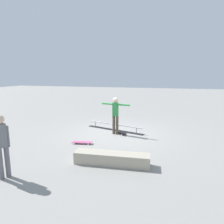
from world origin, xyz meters
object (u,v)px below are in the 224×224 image
Objects in this scene: skateboard_main at (120,132)px; loose_skateboard_pink at (82,142)px; skate_ledge at (112,159)px; grind_rail at (115,127)px; bystander_grey_shirt at (2,143)px; skater_main at (115,113)px.

skateboard_main and loose_skateboard_pink have the same top height.
skate_ledge is 2.80× the size of loose_skateboard_pink.
grind_rail is 2.36m from loose_skateboard_pink.
loose_skateboard_pink is at bearing 14.18° from bystander_grey_shirt.
skater_main is at bearing 123.99° from grind_rail.
loose_skateboard_pink is (0.75, 2.23, -0.06)m from grind_rail.
bystander_grey_shirt is (1.85, 4.63, -0.01)m from skater_main.
loose_skateboard_pink is at bearing 99.16° from skateboard_main.
skate_ledge is at bearing -51.64° from loose_skateboard_pink.
skate_ledge is at bearing 119.64° from grind_rail.
skateboard_main is at bearing -151.11° from skater_main.
skate_ledge is 3.06m from bystander_grey_shirt.
skater_main reaches higher than grind_rail.
skateboard_main is (-0.22, -0.08, -0.90)m from skater_main.
bystander_grey_shirt is at bearing 77.36° from skater_main.
grind_rail is at bearing -8.40° from skateboard_main.
loose_skateboard_pink is (1.62, -1.46, -0.11)m from skate_ledge.
grind_rail is at bearing -76.79° from skate_ledge.
loose_skateboard_pink is (-0.91, -2.99, -0.90)m from bystander_grey_shirt.
bystander_grey_shirt is at bearing -116.54° from loose_skateboard_pink.
grind_rail reaches higher than skateboard_main.
skater_main is at bearing -77.65° from skate_ledge.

